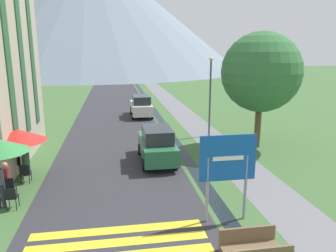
{
  "coord_description": "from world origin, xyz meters",
  "views": [
    {
      "loc": [
        -2.46,
        -5.58,
        5.67
      ],
      "look_at": [
        0.11,
        10.0,
        1.95
      ],
      "focal_mm": 35.0,
      "sensor_mm": 36.0,
      "label": 1
    }
  ],
  "objects_px": {
    "cafe_chair_nearest": "(11,196)",
    "tree_by_path": "(261,72)",
    "cafe_chair_far_left": "(20,163)",
    "cafe_chair_middle": "(25,172)",
    "cafe_chair_near_right": "(9,186)",
    "person_seated_far": "(26,161)",
    "streetlamp": "(210,90)",
    "parked_car_near": "(157,145)",
    "parked_car_far": "(141,106)",
    "cafe_chair_near_left": "(1,184)",
    "cafe_umbrella_middle_red": "(18,135)",
    "road_sign": "(228,165)",
    "person_seated_near": "(6,176)",
    "footbridge": "(254,251)"
  },
  "relations": [
    {
      "from": "footbridge",
      "to": "parked_car_far",
      "type": "bearing_deg",
      "value": 94.01
    },
    {
      "from": "cafe_chair_near_left",
      "to": "cafe_chair_far_left",
      "type": "bearing_deg",
      "value": 115.9
    },
    {
      "from": "parked_car_far",
      "to": "cafe_chair_near_left",
      "type": "relative_size",
      "value": 4.75
    },
    {
      "from": "footbridge",
      "to": "cafe_chair_near_left",
      "type": "height_order",
      "value": "cafe_chair_near_left"
    },
    {
      "from": "road_sign",
      "to": "cafe_chair_near_left",
      "type": "height_order",
      "value": "road_sign"
    },
    {
      "from": "cafe_chair_near_left",
      "to": "cafe_chair_middle",
      "type": "bearing_deg",
      "value": 91.66
    },
    {
      "from": "road_sign",
      "to": "person_seated_far",
      "type": "bearing_deg",
      "value": 144.88
    },
    {
      "from": "road_sign",
      "to": "parked_car_far",
      "type": "distance_m",
      "value": 18.15
    },
    {
      "from": "footbridge",
      "to": "cafe_umbrella_middle_red",
      "type": "relative_size",
      "value": 0.71
    },
    {
      "from": "parked_car_near",
      "to": "person_seated_near",
      "type": "distance_m",
      "value": 7.03
    },
    {
      "from": "parked_car_near",
      "to": "tree_by_path",
      "type": "distance_m",
      "value": 7.28
    },
    {
      "from": "cafe_chair_middle",
      "to": "cafe_chair_nearest",
      "type": "bearing_deg",
      "value": -84.36
    },
    {
      "from": "cafe_chair_far_left",
      "to": "cafe_chair_middle",
      "type": "distance_m",
      "value": 1.33
    },
    {
      "from": "road_sign",
      "to": "cafe_chair_nearest",
      "type": "bearing_deg",
      "value": 165.01
    },
    {
      "from": "cafe_umbrella_middle_red",
      "to": "person_seated_far",
      "type": "height_order",
      "value": "cafe_umbrella_middle_red"
    },
    {
      "from": "road_sign",
      "to": "cafe_umbrella_middle_red",
      "type": "distance_m",
      "value": 9.3
    },
    {
      "from": "parked_car_near",
      "to": "cafe_chair_far_left",
      "type": "relative_size",
      "value": 4.76
    },
    {
      "from": "cafe_chair_near_left",
      "to": "person_seated_near",
      "type": "bearing_deg",
      "value": 106.52
    },
    {
      "from": "person_seated_near",
      "to": "streetlamp",
      "type": "relative_size",
      "value": 0.24
    },
    {
      "from": "footbridge",
      "to": "cafe_chair_nearest",
      "type": "distance_m",
      "value": 8.51
    },
    {
      "from": "person_seated_near",
      "to": "parked_car_near",
      "type": "bearing_deg",
      "value": 22.28
    },
    {
      "from": "cafe_chair_nearest",
      "to": "tree_by_path",
      "type": "height_order",
      "value": "tree_by_path"
    },
    {
      "from": "cafe_chair_near_left",
      "to": "cafe_chair_middle",
      "type": "relative_size",
      "value": 1.0
    },
    {
      "from": "person_seated_far",
      "to": "cafe_chair_nearest",
      "type": "bearing_deg",
      "value": -85.01
    },
    {
      "from": "cafe_chair_middle",
      "to": "streetlamp",
      "type": "relative_size",
      "value": 0.16
    },
    {
      "from": "footbridge",
      "to": "person_seated_near",
      "type": "height_order",
      "value": "person_seated_near"
    },
    {
      "from": "cafe_chair_far_left",
      "to": "cafe_chair_nearest",
      "type": "bearing_deg",
      "value": -95.97
    },
    {
      "from": "parked_car_near",
      "to": "parked_car_far",
      "type": "relative_size",
      "value": 1.0
    },
    {
      "from": "parked_car_far",
      "to": "person_seated_far",
      "type": "relative_size",
      "value": 3.19
    },
    {
      "from": "cafe_umbrella_middle_red",
      "to": "person_seated_near",
      "type": "height_order",
      "value": "cafe_umbrella_middle_red"
    },
    {
      "from": "road_sign",
      "to": "tree_by_path",
      "type": "bearing_deg",
      "value": 59.46
    },
    {
      "from": "footbridge",
      "to": "cafe_chair_near_left",
      "type": "bearing_deg",
      "value": 146.99
    },
    {
      "from": "cafe_umbrella_middle_red",
      "to": "tree_by_path",
      "type": "xyz_separation_m",
      "value": [
        12.46,
        2.83,
        2.41
      ]
    },
    {
      "from": "parked_car_far",
      "to": "road_sign",
      "type": "bearing_deg",
      "value": -85.82
    },
    {
      "from": "cafe_chair_middle",
      "to": "streetlamp",
      "type": "distance_m",
      "value": 12.23
    },
    {
      "from": "streetlamp",
      "to": "road_sign",
      "type": "bearing_deg",
      "value": -103.49
    },
    {
      "from": "person_seated_far",
      "to": "parked_car_near",
      "type": "bearing_deg",
      "value": 8.35
    },
    {
      "from": "cafe_chair_near_right",
      "to": "person_seated_far",
      "type": "bearing_deg",
      "value": 81.18
    },
    {
      "from": "footbridge",
      "to": "cafe_chair_middle",
      "type": "relative_size",
      "value": 2.0
    },
    {
      "from": "parked_car_far",
      "to": "person_seated_far",
      "type": "bearing_deg",
      "value": -116.55
    },
    {
      "from": "cafe_chair_nearest",
      "to": "cafe_chair_far_left",
      "type": "height_order",
      "value": "same"
    },
    {
      "from": "cafe_chair_far_left",
      "to": "streetlamp",
      "type": "relative_size",
      "value": 0.16
    },
    {
      "from": "person_seated_far",
      "to": "footbridge",
      "type": "bearing_deg",
      "value": -44.09
    },
    {
      "from": "parked_car_far",
      "to": "cafe_umbrella_middle_red",
      "type": "bearing_deg",
      "value": -116.47
    },
    {
      "from": "road_sign",
      "to": "parked_car_far",
      "type": "xyz_separation_m",
      "value": [
        -1.32,
        18.08,
        -1.06
      ]
    },
    {
      "from": "cafe_chair_middle",
      "to": "streetlamp",
      "type": "bearing_deg",
      "value": 35.34
    },
    {
      "from": "cafe_chair_nearest",
      "to": "person_seated_near",
      "type": "height_order",
      "value": "person_seated_near"
    },
    {
      "from": "cafe_chair_near_right",
      "to": "parked_car_far",
      "type": "bearing_deg",
      "value": 59.55
    },
    {
      "from": "cafe_chair_near_right",
      "to": "tree_by_path",
      "type": "xyz_separation_m",
      "value": [
        12.39,
        4.92,
        3.88
      ]
    },
    {
      "from": "tree_by_path",
      "to": "cafe_chair_far_left",
      "type": "bearing_deg",
      "value": -169.86
    }
  ]
}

